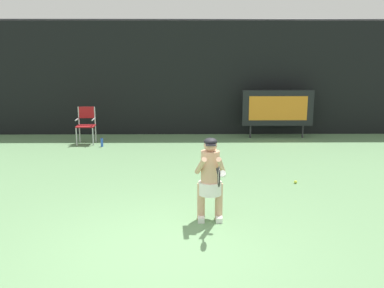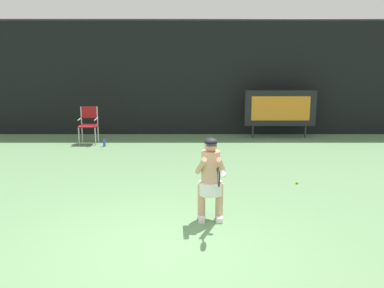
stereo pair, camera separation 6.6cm
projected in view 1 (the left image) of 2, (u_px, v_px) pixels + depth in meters
The scene contains 8 objects.
ground at pixel (163, 255), 6.49m from camera, with size 18.00×22.00×0.03m.
backdrop_screen at pixel (176, 78), 14.57m from camera, with size 18.00×0.12×3.66m.
scoreboard at pixel (278, 108), 14.15m from camera, with size 2.20×0.21×1.50m.
umpire_chair at pixel (86, 123), 13.43m from camera, with size 0.52×0.44×1.08m.
water_bottle at pixel (102, 142), 13.12m from camera, with size 0.07×0.07×0.27m.
tennis_player at pixel (210, 177), 7.58m from camera, with size 0.53×0.60×1.42m.
tennis_racket at pixel (219, 176), 6.88m from camera, with size 0.03×0.60×0.31m.
tennis_ball_loose at pixel (296, 182), 9.72m from camera, with size 0.07×0.07×0.07m.
Camera 1 is at (0.35, -6.18, 2.96)m, focal length 42.65 mm.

